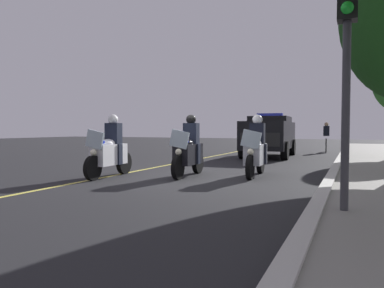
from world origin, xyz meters
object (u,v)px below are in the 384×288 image
at_px(police_motorcycle_lead_right, 189,151).
at_px(traffic_light, 347,29).
at_px(police_motorcycle_lead_left, 110,151).
at_px(police_motorcycle_trailing, 256,151).
at_px(cyclist_background, 326,137).
at_px(police_suv, 269,134).

relative_size(police_motorcycle_lead_right, traffic_light, 0.58).
bearing_deg(police_motorcycle_lead_left, police_motorcycle_trailing, 116.48).
bearing_deg(police_motorcycle_trailing, cyclist_background, 174.82).
xyz_separation_m(police_motorcycle_lead_right, traffic_light, (3.33, 4.08, 2.08)).
bearing_deg(police_motorcycle_trailing, police_motorcycle_lead_right, -65.68).
height_order(police_motorcycle_lead_right, police_motorcycle_trailing, same).
distance_m(police_motorcycle_trailing, cyclist_background, 11.73).
height_order(police_motorcycle_trailing, cyclist_background, police_motorcycle_trailing).
relative_size(police_motorcycle_lead_left, police_suv, 0.43).
bearing_deg(police_suv, police_motorcycle_lead_left, -15.20).
height_order(police_motorcycle_lead_right, cyclist_background, police_motorcycle_lead_right).
bearing_deg(cyclist_background, police_motorcycle_trailing, -5.18).
xyz_separation_m(cyclist_background, traffic_light, (15.79, 1.31, 1.94)).
bearing_deg(police_suv, cyclist_background, 153.61).
bearing_deg(police_motorcycle_trailing, police_suv, -170.80).
bearing_deg(police_motorcycle_lead_right, police_motorcycle_trailing, 114.32).
bearing_deg(cyclist_background, police_motorcycle_lead_left, -19.11).
distance_m(cyclist_background, traffic_light, 15.96).
distance_m(police_motorcycle_lead_right, police_motorcycle_trailing, 1.87).
relative_size(police_motorcycle_trailing, traffic_light, 0.58).
xyz_separation_m(police_motorcycle_lead_left, police_suv, (-8.99, 2.44, 0.37)).
height_order(police_motorcycle_lead_right, traffic_light, traffic_light).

